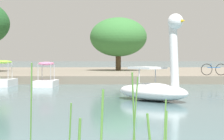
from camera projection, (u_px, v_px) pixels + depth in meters
shore_bank_far at (92, 73)px, 35.84m from camera, size 111.99×24.89×0.51m
swan_boat at (156, 85)px, 14.28m from camera, size 3.23×3.28×3.20m
pedal_boat_pink at (48, 79)px, 21.64m from camera, size 1.17×2.04×1.42m
pedal_boat_lime at (4, 79)px, 21.90m from camera, size 1.29×2.01×1.50m
tree_broadleaf_behind_dock at (119, 37)px, 34.54m from camera, size 7.30×7.27×4.85m
bicycle_parked at (215, 69)px, 24.71m from camera, size 1.71×0.15×0.77m
reed_clump_foreground at (59, 140)px, 4.67m from camera, size 2.99×1.20×1.54m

